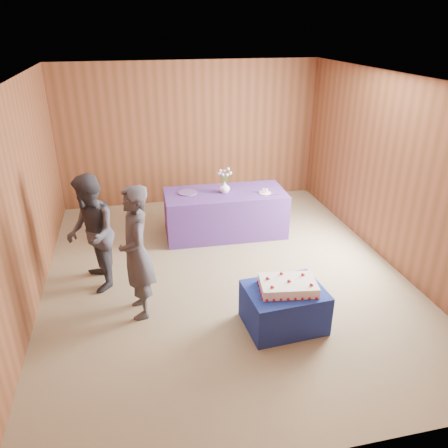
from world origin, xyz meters
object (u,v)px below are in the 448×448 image
object	(u,v)px
vase	(225,187)
cake_table	(284,307)
guest_right	(91,234)
serving_table	(225,213)
guest_left	(137,253)
sheet_cake	(288,285)

from	to	relation	value
vase	cake_table	bearing A→B (deg)	-86.93
guest_right	serving_table	bearing A→B (deg)	109.91
guest_right	vase	bearing A→B (deg)	109.97
guest_left	guest_right	xyz separation A→B (m)	(-0.56, 0.73, -0.04)
sheet_cake	guest_left	world-z (taller)	guest_left
cake_table	sheet_cake	size ratio (longest dim) A/B	1.24
sheet_cake	guest_right	size ratio (longest dim) A/B	0.46
cake_table	serving_table	bearing A→B (deg)	88.87
vase	guest_right	size ratio (longest dim) A/B	0.12
sheet_cake	guest_left	xyz separation A→B (m)	(-1.67, 0.65, 0.28)
serving_table	vase	size ratio (longest dim) A/B	10.82
serving_table	guest_right	xyz separation A→B (m)	(-2.08, -1.23, 0.42)
cake_table	sheet_cake	distance (m)	0.31
sheet_cake	guest_left	bearing A→B (deg)	167.14
serving_table	sheet_cake	size ratio (longest dim) A/B	2.74
cake_table	vase	world-z (taller)	vase
serving_table	guest_left	xyz separation A→B (m)	(-1.52, -1.97, 0.46)
cake_table	vase	xyz separation A→B (m)	(-0.14, 2.60, 0.59)
serving_table	sheet_cake	distance (m)	2.62
serving_table	guest_right	size ratio (longest dim) A/B	1.25
serving_table	guest_left	bearing A→B (deg)	-125.96
cake_table	sheet_cake	world-z (taller)	sheet_cake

